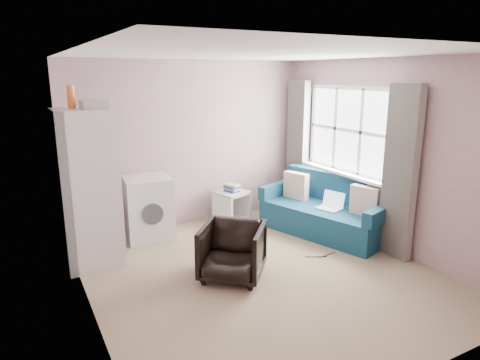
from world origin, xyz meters
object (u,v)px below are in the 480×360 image
object	(u,v)px
fridge	(88,188)
side_table	(232,204)
sofa	(328,212)
washing_machine	(148,206)
armchair	(232,249)

from	to	relation	value
fridge	side_table	world-z (taller)	fridge
side_table	sofa	world-z (taller)	sofa
fridge	side_table	xyz separation A→B (m)	(2.21, 0.54, -0.68)
side_table	sofa	distance (m)	1.50
washing_machine	sofa	bearing A→B (deg)	-17.50
armchair	side_table	bearing A→B (deg)	103.87
side_table	sofa	bearing A→B (deg)	-46.34
side_table	sofa	xyz separation A→B (m)	(1.03, -1.08, 0.02)
sofa	washing_machine	bearing A→B (deg)	139.51
armchair	washing_machine	xyz separation A→B (m)	(-0.48, 1.67, 0.11)
washing_machine	fridge	bearing A→B (deg)	-143.83
armchair	fridge	world-z (taller)	fridge
washing_machine	sofa	world-z (taller)	washing_machine
armchair	sofa	world-z (taller)	sofa
washing_machine	sofa	distance (m)	2.61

